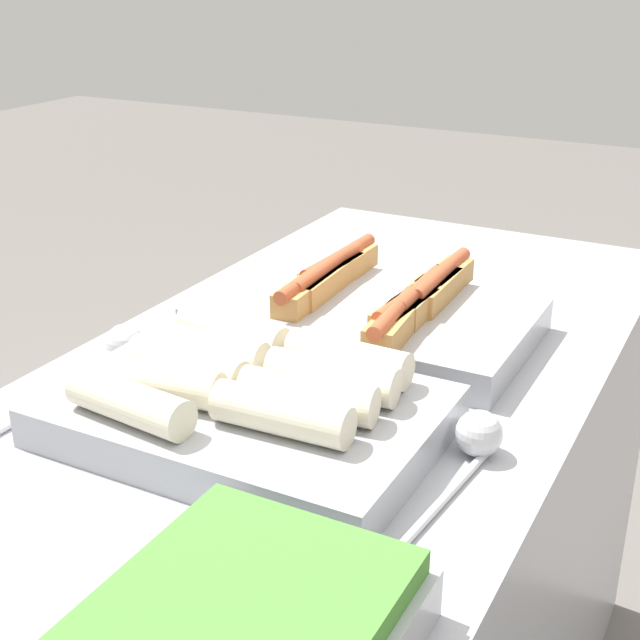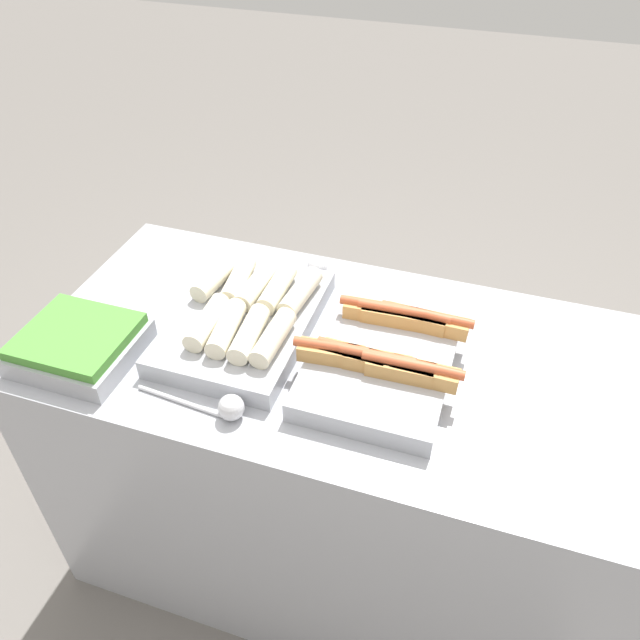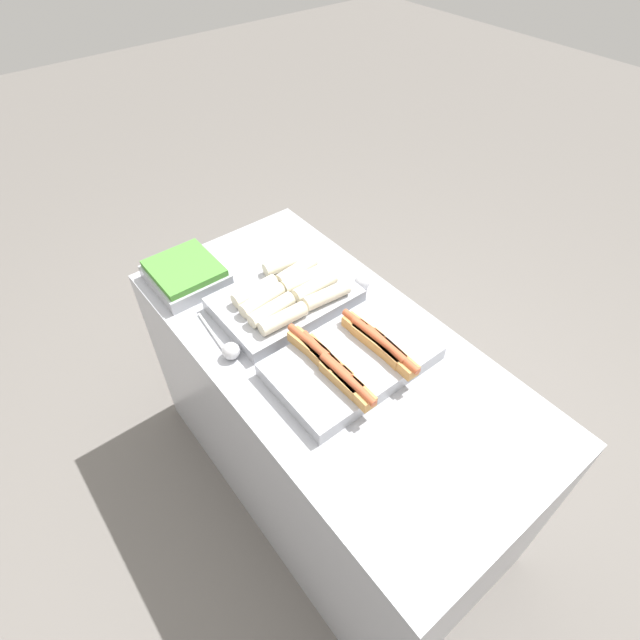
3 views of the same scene
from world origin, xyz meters
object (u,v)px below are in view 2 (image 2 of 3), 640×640
tray_hotdogs (386,349)px  tray_side_front (79,344)px  tray_wraps (246,316)px  serving_spoon_near (225,407)px  serving_spoon_far (312,267)px

tray_hotdogs → tray_side_front: tray_hotdogs is taller
tray_wraps → serving_spoon_near: tray_wraps is taller
tray_wraps → tray_side_front: (-0.32, -0.21, -0.01)m
serving_spoon_near → tray_hotdogs: bearing=43.6°
tray_side_front → tray_hotdogs: bearing=16.8°
serving_spoon_near → serving_spoon_far: 0.53m
serving_spoon_far → tray_wraps: bearing=-106.3°
tray_hotdogs → serving_spoon_far: 0.38m
serving_spoon_far → serving_spoon_near: bearing=-90.8°
serving_spoon_far → tray_side_front: bearing=-130.5°
tray_hotdogs → tray_wraps: size_ratio=1.07×
tray_side_front → serving_spoon_near: 0.40m
tray_hotdogs → serving_spoon_near: bearing=-136.4°
tray_wraps → serving_spoon_far: size_ratio=1.66×
tray_side_front → serving_spoon_near: (0.39, -0.06, -0.01)m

